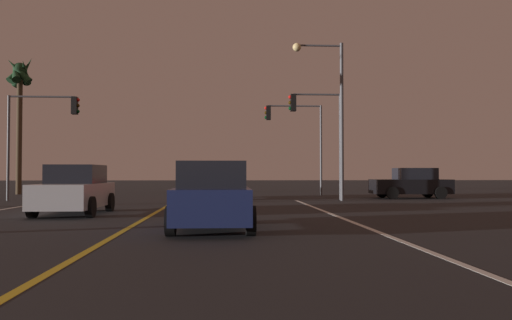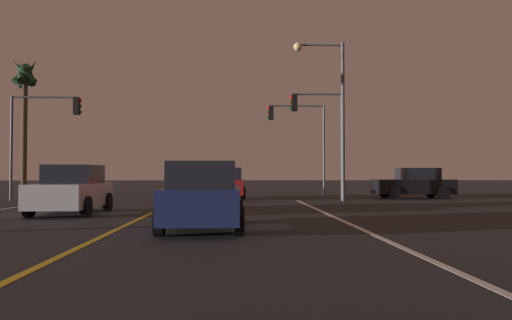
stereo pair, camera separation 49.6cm
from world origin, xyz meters
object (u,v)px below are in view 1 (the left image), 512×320
object	(u,v)px
car_oncoming	(75,190)
traffic_light_far_right	(294,128)
car_ahead_far	(225,184)
traffic_light_near_right	(316,121)
palm_tree_left_far	(20,85)
car_lead_same_lane	(212,197)
traffic_light_near_left	(43,122)
street_lamp_right_far	(330,100)
car_crossing_side	(412,184)

from	to	relation	value
car_oncoming	traffic_light_far_right	xyz separation A→B (m)	(9.56, 14.33, 3.47)
car_ahead_far	traffic_light_near_right	distance (m)	6.02
car_oncoming	palm_tree_left_far	distance (m)	20.02
car_lead_same_lane	traffic_light_near_left	bearing A→B (deg)	33.08
street_lamp_right_far	traffic_light_far_right	bearing A→B (deg)	-81.72
car_ahead_far	traffic_light_far_right	size ratio (longest dim) A/B	0.75
car_oncoming	car_lead_same_lane	bearing A→B (deg)	43.88
car_oncoming	car_ahead_far	world-z (taller)	same
car_ahead_far	car_lead_same_lane	bearing A→B (deg)	178.84
traffic_light_near_right	palm_tree_left_far	distance (m)	20.46
traffic_light_near_left	street_lamp_right_far	distance (m)	14.78
car_ahead_far	traffic_light_near_left	bearing A→B (deg)	98.08
car_lead_same_lane	traffic_light_far_right	size ratio (longest dim) A/B	0.75
car_crossing_side	traffic_light_near_left	size ratio (longest dim) A/B	0.80
palm_tree_left_far	car_oncoming	bearing A→B (deg)	-63.11
traffic_light_near_right	palm_tree_left_far	size ratio (longest dim) A/B	0.61
traffic_light_near_right	traffic_light_near_left	xyz separation A→B (m)	(-14.17, -0.00, -0.12)
car_crossing_side	car_ahead_far	size ratio (longest dim) A/B	1.00
car_lead_same_lane	traffic_light_near_left	xyz separation A→B (m)	(-9.04, 13.87, 3.22)
car_lead_same_lane	car_crossing_side	bearing A→B (deg)	-35.31
car_ahead_far	street_lamp_right_far	bearing A→B (deg)	-113.79
car_ahead_far	palm_tree_left_far	size ratio (longest dim) A/B	0.46
car_lead_same_lane	street_lamp_right_far	size ratio (longest dim) A/B	0.53
traffic_light_far_right	car_ahead_far	bearing A→B (deg)	43.42
traffic_light_far_right	palm_tree_left_far	size ratio (longest dim) A/B	0.62
car_ahead_far	car_lead_same_lane	size ratio (longest dim) A/B	1.00
car_lead_same_lane	palm_tree_left_far	world-z (taller)	palm_tree_left_far
car_oncoming	car_ahead_far	bearing A→B (deg)	153.12
car_ahead_far	traffic_light_near_right	xyz separation A→B (m)	(4.83, -1.33, 3.34)
car_oncoming	traffic_light_near_right	xyz separation A→B (m)	(9.98, 8.83, 3.34)
traffic_light_near_left	traffic_light_far_right	xyz separation A→B (m)	(13.75, 5.50, 0.25)
traffic_light_near_right	street_lamp_right_far	world-z (taller)	street_lamp_right_far
car_lead_same_lane	traffic_light_near_right	xyz separation A→B (m)	(5.13, 13.87, 3.34)
street_lamp_right_far	traffic_light_near_right	bearing A→B (deg)	-62.76
car_ahead_far	traffic_light_far_right	bearing A→B (deg)	-46.58
car_oncoming	traffic_light_near_right	size ratio (longest dim) A/B	0.76
car_lead_same_lane	street_lamp_right_far	bearing A→B (deg)	-23.83
car_crossing_side	traffic_light_far_right	distance (m)	8.12
car_lead_same_lane	traffic_light_near_right	size ratio (longest dim) A/B	0.76
car_ahead_far	car_lead_same_lane	distance (m)	15.20
car_crossing_side	street_lamp_right_far	size ratio (longest dim) A/B	0.53
palm_tree_left_far	street_lamp_right_far	bearing A→B (deg)	-25.47
car_ahead_far	palm_tree_left_far	world-z (taller)	palm_tree_left_far
street_lamp_right_far	car_lead_same_lane	bearing A→B (deg)	66.17
street_lamp_right_far	palm_tree_left_far	bearing A→B (deg)	-25.47
car_lead_same_lane	street_lamp_right_far	world-z (taller)	street_lamp_right_far
car_oncoming	street_lamp_right_far	distance (m)	13.79
traffic_light_far_right	palm_tree_left_far	world-z (taller)	palm_tree_left_far
car_oncoming	car_ahead_far	xyz separation A→B (m)	(5.15, 10.16, 0.00)
car_oncoming	traffic_light_far_right	bearing A→B (deg)	146.30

